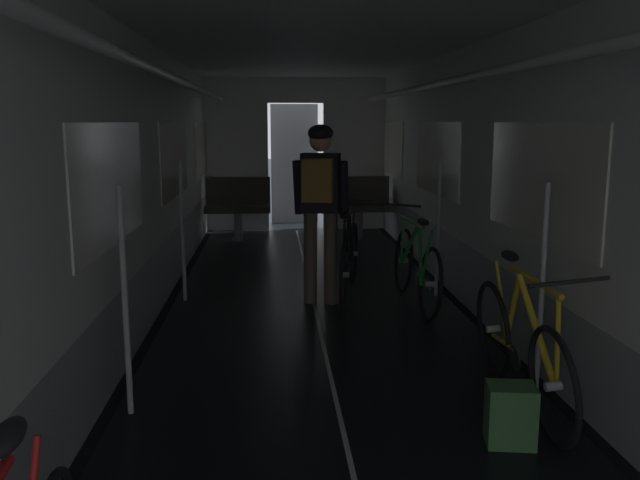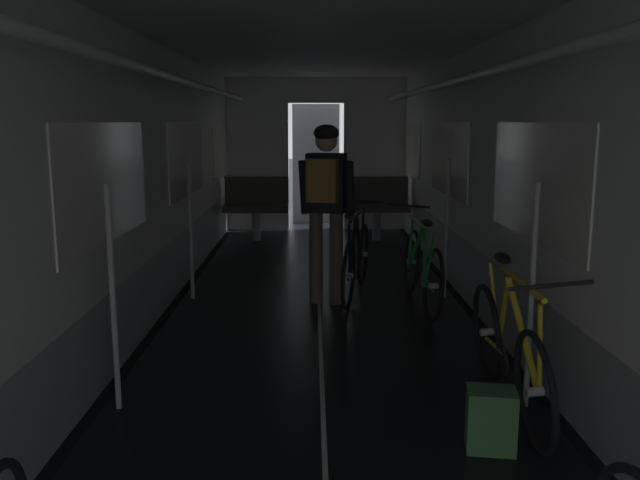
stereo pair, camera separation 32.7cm
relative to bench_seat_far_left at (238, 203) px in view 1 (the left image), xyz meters
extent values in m
cube|color=black|center=(-0.51, -4.82, -0.56)|extent=(0.08, 11.50, 0.01)
cube|color=black|center=(2.31, -4.82, -0.56)|extent=(0.08, 11.50, 0.01)
cube|color=beige|center=(0.90, -4.82, -0.56)|extent=(0.03, 11.27, 0.00)
cube|color=#9EA0A5|center=(-0.61, -4.82, -0.27)|extent=(0.12, 11.50, 0.60)
cube|color=white|center=(-0.61, -4.82, 0.96)|extent=(0.12, 11.50, 1.85)
cube|color=white|center=(-0.54, -5.40, 0.78)|extent=(0.02, 1.90, 0.80)
cube|color=white|center=(-0.54, -2.52, 0.78)|extent=(0.02, 1.90, 0.80)
cube|color=white|center=(-0.54, 0.35, 0.78)|extent=(0.02, 1.90, 0.80)
cube|color=yellow|center=(-0.54, -4.53, 0.78)|extent=(0.01, 0.20, 0.28)
cylinder|color=white|center=(-0.27, -4.82, 1.53)|extent=(0.07, 11.04, 0.07)
cylinder|color=#B7BABF|center=(-0.37, -5.97, 0.13)|extent=(0.04, 0.04, 1.40)
cylinder|color=#B7BABF|center=(-0.37, -3.37, 0.13)|extent=(0.04, 0.04, 1.40)
cube|color=#9EA0A5|center=(2.41, -4.82, -0.27)|extent=(0.12, 11.50, 0.60)
cube|color=white|center=(2.41, -4.82, 0.96)|extent=(0.12, 11.50, 1.85)
cube|color=white|center=(2.35, -5.40, 0.78)|extent=(0.02, 1.90, 0.80)
cube|color=white|center=(2.35, -2.52, 0.78)|extent=(0.02, 1.90, 0.80)
cube|color=white|center=(2.35, 0.35, 0.78)|extent=(0.02, 1.90, 0.80)
cube|color=yellow|center=(2.35, -4.59, 0.78)|extent=(0.01, 0.20, 0.28)
cylinder|color=white|center=(2.07, -4.82, 1.53)|extent=(0.07, 11.04, 0.07)
cylinder|color=#B7BABF|center=(2.17, -5.97, 0.13)|extent=(0.04, 0.04, 1.40)
cylinder|color=#B7BABF|center=(2.17, -3.37, 0.13)|extent=(0.04, 0.04, 1.40)
cube|color=white|center=(-0.05, 0.99, 0.66)|extent=(1.00, 0.12, 2.45)
cube|color=white|center=(1.85, 0.99, 0.66)|extent=(1.00, 0.12, 2.45)
cube|color=white|center=(0.90, 0.99, 1.68)|extent=(0.90, 0.12, 0.40)
cube|color=#4C4F54|center=(0.90, 1.69, 0.46)|extent=(0.81, 0.04, 2.05)
cube|color=white|center=(0.90, -4.82, 1.94)|extent=(3.14, 11.62, 0.12)
cylinder|color=gray|center=(0.00, -0.07, -0.35)|extent=(0.12, 0.12, 0.44)
cube|color=#47423D|center=(0.00, -0.07, -0.08)|extent=(0.96, 0.44, 0.10)
cube|color=#47423D|center=(0.00, 0.12, 0.17)|extent=(0.96, 0.08, 0.40)
torus|color=gray|center=(-0.43, 0.15, 0.37)|extent=(0.14, 0.14, 0.02)
cylinder|color=gray|center=(1.80, -0.07, -0.35)|extent=(0.12, 0.12, 0.44)
cube|color=#47423D|center=(1.80, -0.07, -0.08)|extent=(0.96, 0.44, 0.10)
cube|color=#47423D|center=(1.80, 0.12, 0.17)|extent=(0.96, 0.08, 0.40)
torus|color=gray|center=(1.37, 0.15, 0.37)|extent=(0.14, 0.14, 0.02)
torus|color=black|center=(1.90, -4.22, -0.23)|extent=(0.12, 0.67, 0.67)
cylinder|color=#B2B2B7|center=(1.90, -4.22, -0.23)|extent=(0.10, 0.05, 0.06)
torus|color=black|center=(1.86, -3.20, -0.23)|extent=(0.12, 0.67, 0.67)
cylinder|color=#B2B2B7|center=(1.86, -3.20, -0.23)|extent=(0.10, 0.05, 0.06)
cylinder|color=#1E8438|center=(1.86, -3.51, -0.01)|extent=(0.11, 0.54, 0.56)
cylinder|color=#1E8438|center=(1.87, -3.92, -0.01)|extent=(0.07, 0.34, 0.55)
cylinder|color=#1E8438|center=(1.84, -3.67, 0.25)|extent=(0.07, 0.82, 0.04)
cylinder|color=#1E8438|center=(1.88, -4.15, 0.01)|extent=(0.07, 0.16, 0.49)
cylinder|color=#1E8438|center=(1.90, -3.99, -0.26)|extent=(0.04, 0.45, 0.07)
cylinder|color=#1E8438|center=(1.84, -3.23, 0.01)|extent=(0.07, 0.09, 0.49)
cylinder|color=black|center=(1.89, -3.77, -0.28)|extent=(0.03, 0.17, 0.17)
ellipsoid|color=black|center=(1.85, -4.10, 0.31)|extent=(0.10, 0.24, 0.07)
cylinder|color=black|center=(1.81, -3.21, 0.35)|extent=(0.44, 0.04, 0.06)
ellipsoid|color=black|center=(-0.25, -8.04, 0.31)|extent=(0.12, 0.25, 0.07)
torus|color=black|center=(2.04, -5.52, -0.23)|extent=(0.10, 0.67, 0.67)
cylinder|color=#B2B2B7|center=(2.04, -5.52, -0.23)|extent=(0.09, 0.05, 0.06)
torus|color=black|center=(2.03, -6.54, -0.23)|extent=(0.10, 0.67, 0.67)
cylinder|color=#B2B2B7|center=(2.03, -6.54, -0.23)|extent=(0.09, 0.05, 0.06)
cylinder|color=yellow|center=(2.05, -6.22, -0.01)|extent=(0.09, 0.54, 0.56)
cylinder|color=yellow|center=(2.05, -5.81, -0.01)|extent=(0.09, 0.34, 0.55)
cylinder|color=yellow|center=(2.08, -6.07, 0.25)|extent=(0.04, 0.82, 0.04)
cylinder|color=yellow|center=(2.06, -5.59, 0.01)|extent=(0.07, 0.16, 0.49)
cylinder|color=yellow|center=(2.03, -5.74, -0.26)|extent=(0.03, 0.45, 0.07)
cylinder|color=yellow|center=(2.05, -6.51, 0.01)|extent=(0.07, 0.09, 0.49)
cylinder|color=black|center=(2.03, -5.97, -0.28)|extent=(0.03, 0.17, 0.17)
ellipsoid|color=black|center=(2.08, -5.64, 0.31)|extent=(0.10, 0.24, 0.07)
cylinder|color=black|center=(2.08, -6.53, 0.35)|extent=(0.44, 0.03, 0.06)
cylinder|color=brown|center=(0.88, -3.54, -0.12)|extent=(0.13, 0.13, 0.90)
cylinder|color=brown|center=(1.07, -3.58, -0.12)|extent=(0.13, 0.13, 0.90)
cube|color=black|center=(0.97, -3.56, 0.61)|extent=(0.40, 0.30, 0.56)
cylinder|color=black|center=(0.76, -3.49, 0.56)|extent=(0.13, 0.21, 0.53)
cylinder|color=black|center=(1.19, -3.59, 0.56)|extent=(0.13, 0.21, 0.53)
sphere|color=tan|center=(0.97, -3.56, 1.01)|extent=(0.21, 0.21, 0.21)
ellipsoid|color=black|center=(0.97, -3.56, 1.08)|extent=(0.30, 0.33, 0.16)
cube|color=olive|center=(0.93, -3.73, 0.65)|extent=(0.31, 0.22, 0.40)
torus|color=black|center=(1.18, -3.81, -0.23)|extent=(0.19, 0.67, 0.67)
cylinder|color=#B2B2B7|center=(1.18, -3.81, -0.23)|extent=(0.10, 0.07, 0.05)
torus|color=black|center=(1.39, -2.81, -0.23)|extent=(0.19, 0.67, 0.67)
cylinder|color=#B2B2B7|center=(1.39, -2.81, -0.23)|extent=(0.10, 0.07, 0.05)
cylinder|color=black|center=(1.32, -3.12, -0.01)|extent=(0.14, 0.54, 0.56)
cylinder|color=black|center=(1.23, -3.52, -0.01)|extent=(0.12, 0.34, 0.55)
cylinder|color=black|center=(1.28, -3.27, 0.25)|extent=(0.20, 0.81, 0.03)
cylinder|color=black|center=(1.19, -3.74, 0.01)|extent=(0.05, 0.17, 0.49)
cylinder|color=black|center=(1.23, -3.59, -0.26)|extent=(0.12, 0.45, 0.07)
cylinder|color=black|center=(1.38, -2.84, 0.01)|extent=(0.06, 0.09, 0.49)
cylinder|color=black|center=(1.27, -3.37, -0.28)|extent=(0.05, 0.17, 0.17)
ellipsoid|color=black|center=(1.19, -3.69, 0.31)|extent=(0.14, 0.25, 0.06)
cylinder|color=black|center=(1.37, -2.82, 0.35)|extent=(0.44, 0.12, 0.04)
cube|color=#3D703D|center=(1.80, -6.53, -0.40)|extent=(0.29, 0.24, 0.34)
camera|label=1|loc=(0.51, -9.85, 1.19)|focal=37.20mm
camera|label=2|loc=(0.84, -9.86, 1.19)|focal=37.20mm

